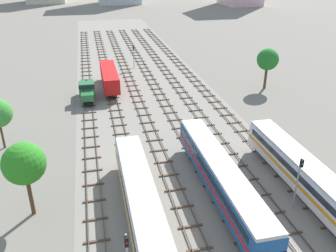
% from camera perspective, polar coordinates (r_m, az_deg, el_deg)
% --- Properties ---
extents(ground_plane, '(480.00, 480.00, 0.00)m').
position_cam_1_polar(ground_plane, '(69.28, -3.74, 5.92)').
color(ground_plane, slate).
extents(ballast_bed, '(25.81, 176.00, 0.01)m').
position_cam_1_polar(ballast_bed, '(69.27, -3.74, 5.92)').
color(ballast_bed, gray).
rests_on(ballast_bed, ground).
extents(track_far_left, '(2.40, 126.00, 0.29)m').
position_cam_1_polar(track_far_left, '(69.45, -12.83, 5.49)').
color(track_far_left, '#47382D').
rests_on(track_far_left, ground).
extents(track_left, '(2.40, 126.00, 0.29)m').
position_cam_1_polar(track_left, '(69.53, -9.24, 5.83)').
color(track_left, '#47382D').
rests_on(track_left, ground).
extents(track_centre_left, '(2.40, 126.00, 0.29)m').
position_cam_1_polar(track_centre_left, '(69.88, -5.65, 6.14)').
color(track_centre_left, '#47382D').
rests_on(track_centre_left, ground).
extents(track_centre, '(2.40, 126.00, 0.29)m').
position_cam_1_polar(track_centre, '(70.51, -2.12, 6.42)').
color(track_centre, '#47382D').
rests_on(track_centre, ground).
extents(track_centre_right, '(2.40, 126.00, 0.29)m').
position_cam_1_polar(track_centre_right, '(71.39, 1.34, 6.68)').
color(track_centre_right, '#47382D').
rests_on(track_centre_right, ground).
extents(track_right, '(2.40, 126.00, 0.29)m').
position_cam_1_polar(track_right, '(72.53, 4.71, 6.90)').
color(track_right, '#47382D').
rests_on(track_right, ground).
extents(passenger_coach_right_nearest, '(2.96, 22.00, 3.80)m').
position_cam_1_polar(passenger_coach_right_nearest, '(39.81, 21.48, -7.46)').
color(passenger_coach_right_nearest, white).
rests_on(passenger_coach_right_nearest, ground).
extents(diesel_railcar_left_near, '(2.96, 20.50, 3.80)m').
position_cam_1_polar(diesel_railcar_left_near, '(34.22, -4.47, -11.37)').
color(diesel_railcar_left_near, beige).
rests_on(diesel_railcar_left_near, ground).
extents(passenger_coach_centre_mid, '(2.96, 22.00, 3.80)m').
position_cam_1_polar(passenger_coach_centre_mid, '(37.67, 8.41, -7.75)').
color(passenger_coach_centre_mid, '#194C8C').
rests_on(passenger_coach_centre_mid, ground).
extents(shunter_loco_far_left_midfar, '(2.74, 8.46, 3.10)m').
position_cam_1_polar(shunter_loco_far_left_midfar, '(64.68, -12.91, 5.77)').
color(shunter_loco_far_left_midfar, '#286638').
rests_on(shunter_loco_far_left_midfar, ground).
extents(freight_boxcar_left_far, '(2.87, 14.00, 3.60)m').
position_cam_1_polar(freight_boxcar_left_far, '(69.58, -9.42, 7.84)').
color(freight_boxcar_left_far, red).
rests_on(freight_boxcar_left_far, ground).
extents(signal_post_near, '(0.28, 0.47, 5.94)m').
position_cam_1_polar(signal_post_near, '(37.00, 20.24, -7.82)').
color(signal_post_near, gray).
rests_on(signal_post_near, ground).
extents(signal_post_mid, '(0.28, 0.47, 5.22)m').
position_cam_1_polar(signal_post_mid, '(82.82, -5.57, 11.51)').
color(signal_post_mid, gray).
rests_on(signal_post_mid, ground).
extents(lineside_tree_0, '(4.06, 4.06, 7.84)m').
position_cam_1_polar(lineside_tree_0, '(35.64, -22.18, -5.67)').
color(lineside_tree_0, '#4C331E').
rests_on(lineside_tree_0, ground).
extents(lineside_tree_2, '(4.11, 4.11, 7.80)m').
position_cam_1_polar(lineside_tree_2, '(70.65, 15.76, 10.24)').
color(lineside_tree_2, '#4C331E').
rests_on(lineside_tree_2, ground).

